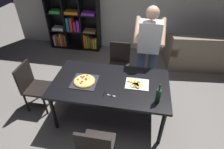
% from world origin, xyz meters
% --- Properties ---
extents(ground_plane, '(12.00, 12.00, 0.00)m').
position_xyz_m(ground_plane, '(0.00, 0.00, 0.00)').
color(ground_plane, gray).
extents(dining_table, '(1.85, 1.03, 0.75)m').
position_xyz_m(dining_table, '(0.00, 0.00, 0.69)').
color(dining_table, black).
rests_on(dining_table, ground_plane).
extents(chair_near_camera, '(0.42, 0.42, 0.90)m').
position_xyz_m(chair_near_camera, '(-0.00, -1.00, 0.51)').
color(chair_near_camera, black).
rests_on(chair_near_camera, ground_plane).
extents(chair_far_side, '(0.42, 0.42, 0.90)m').
position_xyz_m(chair_far_side, '(0.00, 1.00, 0.51)').
color(chair_far_side, black).
rests_on(chair_far_side, ground_plane).
extents(chair_left_end, '(0.42, 0.42, 0.90)m').
position_xyz_m(chair_left_end, '(-1.41, 0.00, 0.51)').
color(chair_left_end, black).
rests_on(chair_left_end, ground_plane).
extents(couch, '(1.77, 1.01, 0.85)m').
position_xyz_m(couch, '(1.91, 1.99, 0.30)').
color(couch, gray).
rests_on(couch, ground_plane).
extents(bookshelf, '(1.40, 0.35, 1.95)m').
position_xyz_m(bookshelf, '(-1.44, 2.38, 0.97)').
color(bookshelf, black).
rests_on(bookshelf, ground_plane).
extents(person_serving_pizza, '(0.55, 0.54, 1.75)m').
position_xyz_m(person_serving_pizza, '(0.55, 0.78, 1.00)').
color(person_serving_pizza, '#38476B').
rests_on(person_serving_pizza, ground_plane).
extents(pepperoni_pizza_on_tray, '(0.40, 0.40, 0.04)m').
position_xyz_m(pepperoni_pizza_on_tray, '(-0.41, -0.05, 0.77)').
color(pepperoni_pizza_on_tray, '#2D2D33').
rests_on(pepperoni_pizza_on_tray, dining_table).
extents(pizza_slices_on_towel, '(0.36, 0.28, 0.03)m').
position_xyz_m(pizza_slices_on_towel, '(0.41, 0.03, 0.76)').
color(pizza_slices_on_towel, white).
rests_on(pizza_slices_on_towel, dining_table).
extents(wine_bottle, '(0.07, 0.07, 0.32)m').
position_xyz_m(wine_bottle, '(0.72, -0.30, 0.87)').
color(wine_bottle, '#194723').
rests_on(wine_bottle, dining_table).
extents(kitchen_scissors, '(0.20, 0.09, 0.01)m').
position_xyz_m(kitchen_scissors, '(-0.00, -0.29, 0.76)').
color(kitchen_scissors, silver).
rests_on(kitchen_scissors, dining_table).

